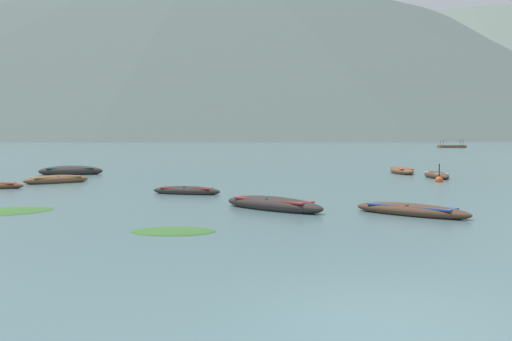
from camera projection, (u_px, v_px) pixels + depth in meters
name	position (u px, v px, depth m)	size (l,w,h in m)	color
ground_plane	(261.00, 140.00, 1505.25)	(6000.00, 6000.00, 0.00)	slate
mountain_2	(218.00, 36.00, 1615.70)	(2459.68, 2459.68, 597.55)	#4C5B56
mountain_3	(437.00, 48.00, 1525.82)	(2055.17, 2055.17, 501.74)	slate
rowboat_0	(273.00, 204.00, 19.52)	(3.86, 3.59, 0.57)	#2D2826
rowboat_1	(436.00, 175.00, 35.46)	(1.09, 3.69, 0.54)	#4C3323
rowboat_2	(186.00, 191.00, 25.05)	(3.29, 1.65, 0.45)	#2D2826
rowboat_4	(411.00, 210.00, 18.13)	(3.64, 3.32, 0.47)	#4C3323
rowboat_5	(402.00, 171.00, 40.14)	(1.46, 3.92, 0.61)	brown
rowboat_6	(56.00, 180.00, 31.34)	(3.44, 3.13, 0.57)	brown
rowboat_7	(71.00, 171.00, 38.88)	(4.48, 2.21, 0.78)	#2D2826
ferry_0	(452.00, 146.00, 160.79)	(7.81, 3.15, 2.54)	brown
mooring_buoy	(439.00, 180.00, 32.24)	(0.44, 0.44, 1.18)	#DB4C1E
weed_patch_1	(173.00, 232.00, 14.86)	(1.46, 2.25, 0.14)	#38662D
weed_patch_3	(270.00, 206.00, 20.57)	(2.73, 1.67, 0.14)	#2D5628
weed_patch_4	(4.00, 212.00, 18.91)	(3.22, 2.21, 0.14)	#38662D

